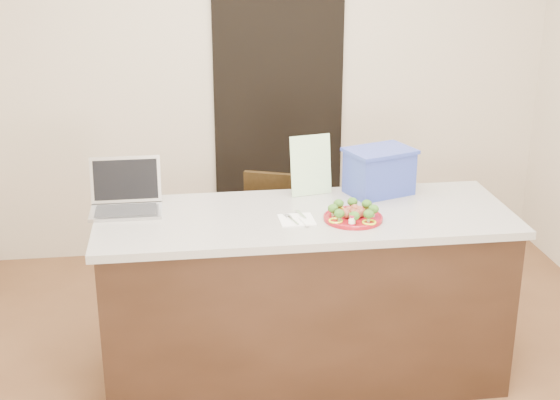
{
  "coord_description": "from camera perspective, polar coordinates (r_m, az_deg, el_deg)",
  "views": [
    {
      "loc": [
        -0.61,
        -3.3,
        2.3
      ],
      "look_at": [
        -0.13,
        0.2,
        1.02
      ],
      "focal_mm": 50.0,
      "sensor_mm": 36.0,
      "label": 1
    }
  ],
  "objects": [
    {
      "name": "room_shell",
      "position": [
        3.42,
        2.69,
        8.48
      ],
      "size": [
        4.0,
        4.0,
        4.0
      ],
      "color": "white",
      "rests_on": "ground"
    },
    {
      "name": "doorway",
      "position": [
        5.48,
        -0.1,
        6.23
      ],
      "size": [
        0.9,
        0.02,
        2.0
      ],
      "primitive_type": "cube",
      "color": "black",
      "rests_on": "ground"
    },
    {
      "name": "island",
      "position": [
        4.04,
        1.79,
        -7.09
      ],
      "size": [
        2.06,
        0.76,
        0.92
      ],
      "color": "black",
      "rests_on": "ground"
    },
    {
      "name": "plate",
      "position": [
        3.79,
        5.36,
        -1.28
      ],
      "size": [
        0.29,
        0.29,
        0.02
      ],
      "rotation": [
        0.0,
        0.0,
        0.26
      ],
      "color": "maroon",
      "rests_on": "island"
    },
    {
      "name": "meatballs",
      "position": [
        3.79,
        5.38,
        -0.87
      ],
      "size": [
        0.11,
        0.11,
        0.04
      ],
      "color": "brown",
      "rests_on": "plate"
    },
    {
      "name": "broccoli",
      "position": [
        3.78,
        5.38,
        -0.64
      ],
      "size": [
        0.24,
        0.24,
        0.04
      ],
      "color": "#234E14",
      "rests_on": "plate"
    },
    {
      "name": "pepper_rings",
      "position": [
        3.79,
        5.37,
        -1.14
      ],
      "size": [
        0.26,
        0.26,
        0.01
      ],
      "color": "#D1D916",
      "rests_on": "plate"
    },
    {
      "name": "napkin",
      "position": [
        3.77,
        1.22,
        -1.47
      ],
      "size": [
        0.17,
        0.17,
        0.01
      ],
      "primitive_type": "cube",
      "rotation": [
        0.0,
        0.0,
        0.03
      ],
      "color": "silver",
      "rests_on": "island"
    },
    {
      "name": "fork",
      "position": [
        3.77,
        0.9,
        -1.35
      ],
      "size": [
        0.04,
        0.15,
        0.0
      ],
      "rotation": [
        0.0,
        0.0,
        0.26
      ],
      "color": "silver",
      "rests_on": "napkin"
    },
    {
      "name": "knife",
      "position": [
        3.75,
        1.72,
        -1.45
      ],
      "size": [
        0.04,
        0.21,
        0.01
      ],
      "rotation": [
        0.0,
        0.0,
        0.19
      ],
      "color": "white",
      "rests_on": "napkin"
    },
    {
      "name": "yogurt_bottle",
      "position": [
        3.68,
        5.26,
        -1.72
      ],
      "size": [
        0.03,
        0.03,
        0.07
      ],
      "rotation": [
        0.0,
        0.0,
        0.41
      ],
      "color": "white",
      "rests_on": "island"
    },
    {
      "name": "laptop",
      "position": [
        3.98,
        -11.21,
        0.3
      ],
      "size": [
        0.35,
        0.28,
        0.25
      ],
      "rotation": [
        0.0,
        0.0,
        -0.0
      ],
      "color": "#A7A8AC",
      "rests_on": "island"
    },
    {
      "name": "leaflet",
      "position": [
        4.09,
        2.27,
        2.56
      ],
      "size": [
        0.23,
        0.09,
        0.32
      ],
      "primitive_type": "cube",
      "rotation": [
        -0.14,
        0.0,
        0.2
      ],
      "color": "white",
      "rests_on": "island"
    },
    {
      "name": "blue_box",
      "position": [
        4.14,
        7.27,
        2.12
      ],
      "size": [
        0.4,
        0.34,
        0.24
      ],
      "rotation": [
        0.0,
        0.0,
        0.34
      ],
      "color": "#293A97",
      "rests_on": "island"
    },
    {
      "name": "chair",
      "position": [
        4.61,
        -0.08,
        -2.95
      ],
      "size": [
        0.51,
        0.52,
        0.89
      ],
      "rotation": [
        0.0,
        0.0,
        -0.37
      ],
      "color": "black",
      "rests_on": "ground"
    }
  ]
}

